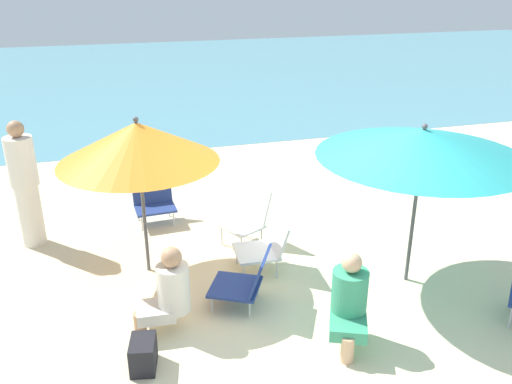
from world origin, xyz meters
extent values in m
plane|color=beige|center=(0.00, 0.00, 0.00)|extent=(40.00, 40.00, 0.00)
cube|color=#5693A3|center=(0.00, 13.27, 0.00)|extent=(40.00, 16.00, 0.01)
cylinder|color=#4C4C51|center=(1.27, -0.03, 0.88)|extent=(0.04, 0.04, 1.75)
cone|color=teal|center=(1.27, -0.03, 1.61)|extent=(2.17, 2.17, 0.29)
sphere|color=#4C4C51|center=(1.27, -0.03, 1.78)|extent=(0.06, 0.06, 0.06)
cylinder|color=#4C4C51|center=(-1.50, 0.98, 0.88)|extent=(0.04, 0.04, 1.77)
cone|color=orange|center=(-1.50, 0.98, 1.55)|extent=(1.73, 1.73, 0.44)
sphere|color=#4C4C51|center=(-1.50, 0.98, 1.80)|extent=(0.06, 0.06, 0.06)
cube|color=navy|center=(-0.69, 0.03, 0.21)|extent=(0.66, 0.66, 0.03)
cube|color=navy|center=(-0.46, -0.09, 0.42)|extent=(0.37, 0.51, 0.41)
cylinder|color=silver|center=(-0.96, -0.05, 0.10)|extent=(0.02, 0.02, 0.19)
cylinder|color=silver|center=(-0.78, 0.30, 0.10)|extent=(0.02, 0.02, 0.19)
cylinder|color=silver|center=(-0.61, -0.24, 0.10)|extent=(0.02, 0.02, 0.19)
cylinder|color=silver|center=(-0.43, 0.11, 0.10)|extent=(0.02, 0.02, 0.19)
cube|color=navy|center=(-1.28, 2.19, 0.23)|extent=(0.56, 0.44, 0.03)
cube|color=navy|center=(-1.29, 2.41, 0.44)|extent=(0.54, 0.19, 0.42)
cylinder|color=silver|center=(-1.05, 2.04, 0.11)|extent=(0.02, 0.02, 0.21)
cylinder|color=silver|center=(-1.48, 2.01, 0.11)|extent=(0.02, 0.02, 0.21)
cylinder|color=silver|center=(-1.07, 2.36, 0.11)|extent=(0.02, 0.02, 0.21)
cylinder|color=silver|center=(-1.50, 2.34, 0.11)|extent=(0.02, 0.02, 0.21)
cube|color=white|center=(-0.31, 1.26, 0.27)|extent=(0.59, 0.61, 0.03)
cube|color=white|center=(-0.11, 1.36, 0.50)|extent=(0.36, 0.49, 0.44)
cylinder|color=silver|center=(-0.37, 1.01, 0.13)|extent=(0.02, 0.02, 0.26)
cylinder|color=silver|center=(-0.54, 1.34, 0.13)|extent=(0.02, 0.02, 0.26)
cylinder|color=silver|center=(-0.07, 1.17, 0.13)|extent=(0.02, 0.02, 0.26)
cylinder|color=silver|center=(-0.24, 1.50, 0.13)|extent=(0.02, 0.02, 0.26)
cylinder|color=silver|center=(1.77, -1.10, 0.13)|extent=(0.02, 0.02, 0.26)
cube|color=white|center=(-0.30, 0.61, 0.25)|extent=(0.51, 0.53, 0.03)
cube|color=white|center=(-0.04, 0.60, 0.43)|extent=(0.17, 0.51, 0.37)
cylinder|color=silver|center=(-0.50, 0.42, 0.12)|extent=(0.02, 0.02, 0.23)
cylinder|color=silver|center=(-0.48, 0.83, 0.12)|extent=(0.02, 0.02, 0.23)
cylinder|color=silver|center=(-0.12, 0.40, 0.12)|extent=(0.02, 0.02, 0.23)
cylinder|color=silver|center=(-0.10, 0.80, 0.12)|extent=(0.02, 0.02, 0.23)
cube|color=silver|center=(-1.53, -0.19, 0.22)|extent=(0.38, 0.33, 0.12)
cylinder|color=tan|center=(-1.69, -0.18, 0.11)|extent=(0.12, 0.12, 0.22)
cylinder|color=silver|center=(-1.35, -0.20, 0.45)|extent=(0.31, 0.31, 0.47)
sphere|color=tan|center=(-1.35, -0.20, 0.79)|extent=(0.20, 0.20, 0.20)
cylinder|color=silver|center=(-2.83, 2.04, 0.40)|extent=(0.29, 0.29, 0.80)
cylinder|color=silver|center=(-2.83, 2.04, 1.11)|extent=(0.34, 0.34, 0.60)
sphere|color=tan|center=(-2.83, 2.04, 1.51)|extent=(0.20, 0.20, 0.20)
cube|color=#389970|center=(0.12, -0.96, 0.26)|extent=(0.45, 0.46, 0.12)
cylinder|color=#DBAD84|center=(0.05, -1.10, 0.13)|extent=(0.12, 0.12, 0.26)
cylinder|color=#389970|center=(0.19, -0.79, 0.49)|extent=(0.33, 0.33, 0.46)
sphere|color=#DBAD84|center=(0.19, -0.79, 0.82)|extent=(0.19, 0.19, 0.19)
cube|color=black|center=(-1.70, -0.69, 0.14)|extent=(0.27, 0.35, 0.28)
camera|label=1|loc=(-1.80, -4.60, 3.27)|focal=37.90mm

